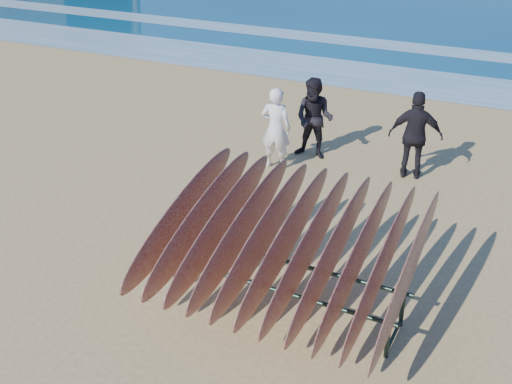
% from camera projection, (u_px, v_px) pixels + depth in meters
% --- Properties ---
extents(ground, '(120.00, 120.00, 0.00)m').
position_uv_depth(ground, '(233.00, 274.00, 9.18)').
color(ground, tan).
rests_on(ground, ground).
extents(foam_near, '(160.00, 160.00, 0.00)m').
position_uv_depth(foam_near, '(399.00, 80.00, 17.23)').
color(foam_near, white).
rests_on(foam_near, ground).
extents(foam_far, '(160.00, 160.00, 0.00)m').
position_uv_depth(foam_far, '(425.00, 49.00, 20.06)').
color(foam_far, white).
rests_on(foam_far, ground).
extents(surfboard_rack, '(3.27, 3.08, 1.71)m').
position_uv_depth(surfboard_rack, '(286.00, 242.00, 8.04)').
color(surfboard_rack, black).
rests_on(surfboard_rack, ground).
extents(person_white, '(0.62, 0.44, 1.59)m').
position_uv_depth(person_white, '(276.00, 128.00, 12.02)').
color(person_white, white).
rests_on(person_white, ground).
extents(person_dark_a, '(0.79, 0.62, 1.61)m').
position_uv_depth(person_dark_a, '(314.00, 119.00, 12.44)').
color(person_dark_a, black).
rests_on(person_dark_a, ground).
extents(person_dark_b, '(1.03, 0.57, 1.65)m').
position_uv_depth(person_dark_b, '(415.00, 136.00, 11.62)').
color(person_dark_b, black).
rests_on(person_dark_b, ground).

